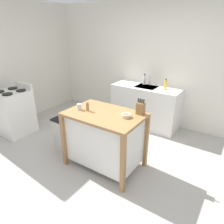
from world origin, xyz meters
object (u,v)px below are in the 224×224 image
object	(u,v)px
sink_faucet	(150,80)
bottle_hand_soap	(144,80)
drinking_cup	(79,107)
bottle_spray_cleaner	(166,85)
pepper_grinder	(88,106)
trash_bin	(65,135)
kitchen_island	(105,137)
bowl_ceramic_wide	(126,115)
stove	(15,112)
knife_block	(141,108)

from	to	relation	value
sink_faucet	bottle_hand_soap	world-z (taller)	bottle_hand_soap
drinking_cup	bottle_spray_cleaner	xyz separation A→B (m)	(0.69, 1.78, 0.05)
pepper_grinder	trash_bin	xyz separation A→B (m)	(-0.54, -0.01, -0.65)
trash_bin	bottle_spray_cleaner	size ratio (longest dim) A/B	2.87
kitchen_island	bowl_ceramic_wide	distance (m)	0.54
trash_bin	sink_faucet	bearing A→B (deg)	70.09
bowl_ceramic_wide	stove	size ratio (longest dim) A/B	0.14
drinking_cup	bottle_spray_cleaner	size ratio (longest dim) A/B	0.41
pepper_grinder	knife_block	bearing A→B (deg)	25.26
drinking_cup	sink_faucet	xyz separation A→B (m)	(0.29, 1.92, 0.05)
sink_faucet	bottle_spray_cleaner	distance (m)	0.43
knife_block	sink_faucet	bearing A→B (deg)	109.76
drinking_cup	pepper_grinder	bearing A→B (deg)	12.58
knife_block	sink_faucet	distance (m)	1.66
bottle_hand_soap	trash_bin	bearing A→B (deg)	-106.90
kitchen_island	trash_bin	size ratio (longest dim) A/B	1.79
bottle_spray_cleaner	drinking_cup	bearing A→B (deg)	-111.18
stove	bowl_ceramic_wide	bearing A→B (deg)	4.62
kitchen_island	bottle_spray_cleaner	xyz separation A→B (m)	(0.29, 1.69, 0.49)
kitchen_island	bottle_hand_soap	distance (m)	1.88
knife_block	pepper_grinder	size ratio (longest dim) A/B	1.54
sink_faucet	stove	world-z (taller)	sink_faucet
bowl_ceramic_wide	drinking_cup	bearing A→B (deg)	-168.15
sink_faucet	kitchen_island	bearing A→B (deg)	-86.38
knife_block	trash_bin	distance (m)	1.46
drinking_cup	stove	world-z (taller)	stove
sink_faucet	bottle_hand_soap	size ratio (longest dim) A/B	0.95
bowl_ceramic_wide	kitchen_island	bearing A→B (deg)	-169.62
kitchen_island	bowl_ceramic_wide	bearing A→B (deg)	10.38
bottle_spray_cleaner	trash_bin	bearing A→B (deg)	-121.91
bottle_hand_soap	bottle_spray_cleaner	world-z (taller)	bottle_hand_soap
bottle_spray_cleaner	sink_faucet	bearing A→B (deg)	160.07
knife_block	pepper_grinder	world-z (taller)	knife_block
pepper_grinder	bottle_spray_cleaner	bearing A→B (deg)	72.53
kitchen_island	pepper_grinder	size ratio (longest dim) A/B	7.53
drinking_cup	stove	distance (m)	1.83
drinking_cup	kitchen_island	bearing A→B (deg)	13.04
kitchen_island	drinking_cup	world-z (taller)	drinking_cup
knife_block	stove	world-z (taller)	knife_block
pepper_grinder	sink_faucet	size ratio (longest dim) A/B	0.68
drinking_cup	bottle_hand_soap	distance (m)	1.90
bowl_ceramic_wide	stove	distance (m)	2.54
pepper_grinder	bottle_spray_cleaner	world-z (taller)	bottle_spray_cleaner
bottle_spray_cleaner	stove	world-z (taller)	bottle_spray_cleaner
knife_block	trash_bin	size ratio (longest dim) A/B	0.37
drinking_cup	bowl_ceramic_wide	bearing A→B (deg)	11.85
kitchen_island	sink_faucet	world-z (taller)	sink_faucet
stove	knife_block	bearing A→B (deg)	8.99
bowl_ceramic_wide	pepper_grinder	size ratio (longest dim) A/B	0.92
trash_bin	bottle_spray_cleaner	xyz separation A→B (m)	(1.09, 1.75, 0.68)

